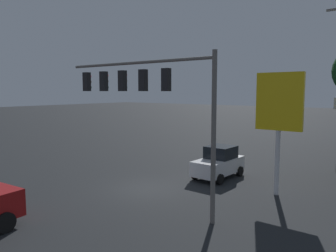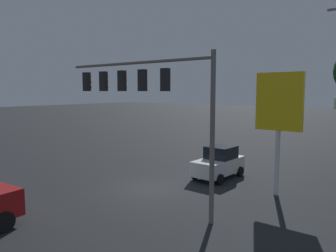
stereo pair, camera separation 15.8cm
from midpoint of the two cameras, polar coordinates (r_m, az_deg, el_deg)
The scene contains 4 objects.
ground_plane at distance 18.61m, azimuth -3.60°, elevation -10.82°, with size 200.00×200.00×0.00m, color black.
traffic_signal_assembly at distance 15.30m, azimuth -3.94°, elevation 6.15°, with size 8.74×0.43×7.03m.
price_sign at distance 17.66m, azimuth 19.02°, elevation 3.10°, with size 2.39×0.27×6.36m.
hatchback_crossing at distance 20.85m, azimuth 9.08°, elevation -6.33°, with size 2.08×3.87×1.97m.
Camera 2 is at (-11.86, 13.28, 5.42)m, focal length 35.00 mm.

